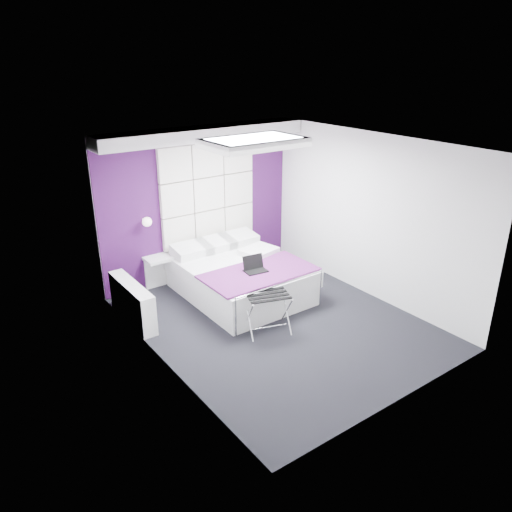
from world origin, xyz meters
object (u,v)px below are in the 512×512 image
at_px(luggage_rack, 268,313).
at_px(laptop, 254,267).
at_px(wall_lamp, 146,221).
at_px(nightstand, 159,258).
at_px(radiator, 132,302).
at_px(bed, 240,277).

bearing_deg(luggage_rack, laptop, 86.74).
distance_m(wall_lamp, nightstand, 0.68).
distance_m(wall_lamp, radiator, 1.35).
bearing_deg(radiator, bed, -6.69).
xyz_separation_m(radiator, luggage_rack, (1.42, -1.40, -0.01)).
xyz_separation_m(wall_lamp, bed, (1.12, -0.97, -0.91)).
relative_size(radiator, bed, 0.57).
height_order(radiator, bed, bed).
xyz_separation_m(radiator, bed, (1.76, -0.21, 0.01)).
xyz_separation_m(wall_lamp, luggage_rack, (0.78, -2.16, -0.93)).
bearing_deg(wall_lamp, nightstand, -14.71).
xyz_separation_m(radiator, laptop, (1.73, -0.65, 0.35)).
xyz_separation_m(luggage_rack, laptop, (0.30, 0.75, 0.36)).
xyz_separation_m(bed, nightstand, (-0.97, 0.93, 0.25)).
height_order(wall_lamp, bed, wall_lamp).
bearing_deg(wall_lamp, laptop, -52.34).
xyz_separation_m(nightstand, laptop, (0.93, -1.37, 0.09)).
height_order(bed, nightstand, bed).
distance_m(bed, luggage_rack, 1.24).
height_order(nightstand, luggage_rack, nightstand).
relative_size(nightstand, luggage_rack, 0.79).
bearing_deg(radiator, luggage_rack, -44.57).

